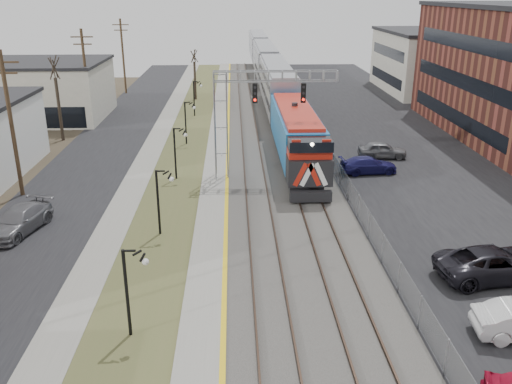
{
  "coord_description": "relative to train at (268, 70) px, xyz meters",
  "views": [
    {
      "loc": [
        0.43,
        -11.33,
        13.59
      ],
      "look_at": [
        1.68,
        17.99,
        2.6
      ],
      "focal_mm": 38.0,
      "sensor_mm": 36.0,
      "label": 1
    }
  ],
  "objects": [
    {
      "name": "platform",
      "position": [
        -6.5,
        -31.53,
        -2.8
      ],
      "size": [
        2.0,
        120.0,
        0.24
      ],
      "primitive_type": "cube",
      "color": "gray",
      "rests_on": "ground"
    },
    {
      "name": "lampposts",
      "position": [
        -9.5,
        -48.24,
        -0.92
      ],
      "size": [
        0.14,
        62.14,
        4.0
      ],
      "color": "black",
      "rests_on": "ground"
    },
    {
      "name": "bare_trees",
      "position": [
        -18.16,
        -27.61,
        -0.22
      ],
      "size": [
        12.3,
        42.3,
        5.95
      ],
      "color": "#382D23",
      "rests_on": "ground"
    },
    {
      "name": "street_west",
      "position": [
        -17.0,
        -31.53,
        -2.9
      ],
      "size": [
        7.0,
        120.0,
        0.04
      ],
      "primitive_type": "cube",
      "color": "black",
      "rests_on": "ground"
    },
    {
      "name": "fence",
      "position": [
        2.7,
        -31.53,
        -2.12
      ],
      "size": [
        0.04,
        120.0,
        1.6
      ],
      "primitive_type": "cube",
      "color": "gray",
      "rests_on": "ground"
    },
    {
      "name": "utility_poles",
      "position": [
        -20.0,
        -41.53,
        2.08
      ],
      "size": [
        0.28,
        80.28,
        10.0
      ],
      "color": "#4C3823",
      "rests_on": "ground"
    },
    {
      "name": "track_near",
      "position": [
        -3.5,
        -31.53,
        -2.64
      ],
      "size": [
        1.58,
        120.0,
        0.15
      ],
      "color": "#2D2119",
      "rests_on": "ballast_bed"
    },
    {
      "name": "parking_lot",
      "position": [
        10.5,
        -31.53,
        -2.9
      ],
      "size": [
        16.0,
        120.0,
        0.04
      ],
      "primitive_type": "cube",
      "color": "black",
      "rests_on": "ground"
    },
    {
      "name": "car_street_b",
      "position": [
        -17.89,
        -47.86,
        -2.18
      ],
      "size": [
        3.28,
        5.44,
        1.48
      ],
      "primitive_type": "imported",
      "rotation": [
        0.0,
        0.0,
        -0.25
      ],
      "color": "slate",
      "rests_on": "ground"
    },
    {
      "name": "platform_edge",
      "position": [
        -5.62,
        -31.53,
        -2.67
      ],
      "size": [
        0.24,
        120.0,
        0.01
      ],
      "primitive_type": "cube",
      "color": "gold",
      "rests_on": "platform"
    },
    {
      "name": "car_lot_e",
      "position": [
        7.63,
        -33.72,
        -2.22
      ],
      "size": [
        4.23,
        2.01,
        1.4
      ],
      "primitive_type": "imported",
      "rotation": [
        0.0,
        0.0,
        1.48
      ],
      "color": "slate",
      "rests_on": "ground"
    },
    {
      "name": "sidewalk",
      "position": [
        -12.5,
        -31.53,
        -2.88
      ],
      "size": [
        2.0,
        120.0,
        0.08
      ],
      "primitive_type": "cube",
      "color": "gray",
      "rests_on": "ground"
    },
    {
      "name": "grass_median",
      "position": [
        -9.5,
        -31.53,
        -2.89
      ],
      "size": [
        4.0,
        120.0,
        0.06
      ],
      "primitive_type": "cube",
      "color": "#4C512B",
      "rests_on": "ground"
    },
    {
      "name": "ballast_bed",
      "position": [
        -1.5,
        -31.53,
        -2.82
      ],
      "size": [
        8.0,
        120.0,
        0.2
      ],
      "primitive_type": "cube",
      "color": "#595651",
      "rests_on": "ground"
    },
    {
      "name": "car_lot_d",
      "position": [
        5.46,
        -37.75,
        -2.27
      ],
      "size": [
        4.67,
        2.28,
        1.31
      ],
      "primitive_type": "imported",
      "rotation": [
        0.0,
        0.0,
        1.67
      ],
      "color": "navy",
      "rests_on": "ground"
    },
    {
      "name": "train",
      "position": [
        0.0,
        0.0,
        0.0
      ],
      "size": [
        3.0,
        85.85,
        5.33
      ],
      "color": "#1462A7",
      "rests_on": "ground"
    },
    {
      "name": "track_far",
      "position": [
        -0.0,
        -31.53,
        -2.64
      ],
      "size": [
        1.58,
        120.0,
        0.15
      ],
      "color": "#2D2119",
      "rests_on": "ballast_bed"
    },
    {
      "name": "signal_gantry",
      "position": [
        -4.28,
        -38.54,
        2.67
      ],
      "size": [
        9.0,
        1.07,
        8.15
      ],
      "color": "gray",
      "rests_on": "ground"
    },
    {
      "name": "car_lot_c",
      "position": [
        7.78,
        -54.51,
        -2.11
      ],
      "size": [
        6.07,
        3.31,
        1.61
      ],
      "primitive_type": "imported",
      "rotation": [
        0.0,
        0.0,
        1.68
      ],
      "color": "black",
      "rests_on": "ground"
    }
  ]
}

